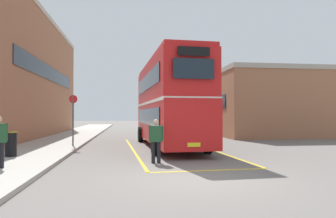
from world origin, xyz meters
name	(u,v)px	position (x,y,z in m)	size (l,w,h in m)	color
ground_plane	(155,139)	(0.00, 14.40, 0.00)	(135.60, 135.60, 0.00)	#66605B
sidewalk_left	(70,136)	(-6.50, 16.80, 0.07)	(4.00, 57.60, 0.14)	#A39E93
brick_building_left	(13,76)	(-10.90, 16.91, 4.79)	(5.73, 21.34, 9.56)	#9E6647
depot_building_right	(249,105)	(9.85, 20.35, 2.77)	(8.83, 15.78, 5.52)	#9E6647
double_decker_bus	(168,102)	(0.26, 8.69, 2.51)	(3.15, 10.96, 4.75)	black
single_deck_bus	(169,116)	(2.45, 24.66, 1.64)	(2.94, 8.80, 3.02)	black
pedestrian_boarding	(156,138)	(-0.96, 2.94, 0.93)	(0.53, 0.34, 1.63)	black
litter_bin	(11,144)	(-6.60, 4.50, 0.63)	(0.46, 0.46, 0.98)	black
bus_stop_sign	(73,115)	(-4.90, 8.56, 1.77)	(0.44, 0.08, 2.72)	#4C4C51
bay_marking_yellow	(174,151)	(0.31, 6.73, 0.00)	(4.79, 13.06, 0.01)	gold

